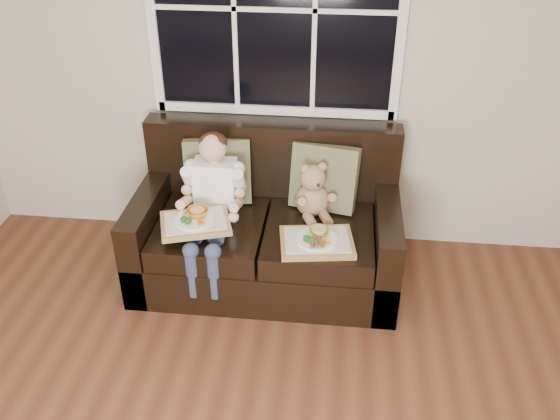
# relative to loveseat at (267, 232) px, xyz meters

# --- Properties ---
(room_walls) EXTENTS (4.52, 5.02, 2.71)m
(room_walls) POSITION_rel_loveseat_xyz_m (0.12, -2.02, 1.28)
(room_walls) COLOR beige
(room_walls) RESTS_ON ground
(window_back) EXTENTS (1.62, 0.04, 1.37)m
(window_back) POSITION_rel_loveseat_xyz_m (-0.00, 0.46, 1.34)
(window_back) COLOR black
(window_back) RESTS_ON room_walls
(loveseat) EXTENTS (1.70, 0.92, 0.96)m
(loveseat) POSITION_rel_loveseat_xyz_m (0.00, 0.00, 0.00)
(loveseat) COLOR black
(loveseat) RESTS_ON ground
(pillow_left) EXTENTS (0.46, 0.28, 0.45)m
(pillow_left) POSITION_rel_loveseat_xyz_m (-0.35, 0.15, 0.36)
(pillow_left) COLOR #5F643E
(pillow_left) RESTS_ON loveseat
(pillow_right) EXTENTS (0.46, 0.28, 0.44)m
(pillow_right) POSITION_rel_loveseat_xyz_m (0.36, 0.15, 0.36)
(pillow_right) COLOR #5F643E
(pillow_right) RESTS_ON loveseat
(child) EXTENTS (0.39, 0.60, 0.88)m
(child) POSITION_rel_loveseat_xyz_m (-0.33, -0.12, 0.34)
(child) COLOR white
(child) RESTS_ON loveseat
(teddy_bear) EXTENTS (0.27, 0.32, 0.39)m
(teddy_bear) POSITION_rel_loveseat_xyz_m (0.29, 0.04, 0.29)
(teddy_bear) COLOR #A07A54
(teddy_bear) RESTS_ON loveseat
(tray_left) EXTENTS (0.49, 0.42, 0.10)m
(tray_left) POSITION_rel_loveseat_xyz_m (-0.39, -0.32, 0.27)
(tray_left) COLOR #AA894D
(tray_left) RESTS_ON child
(tray_right) EXTENTS (0.48, 0.39, 0.10)m
(tray_right) POSITION_rel_loveseat_xyz_m (0.34, -0.31, 0.17)
(tray_right) COLOR #AA894D
(tray_right) RESTS_ON loveseat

